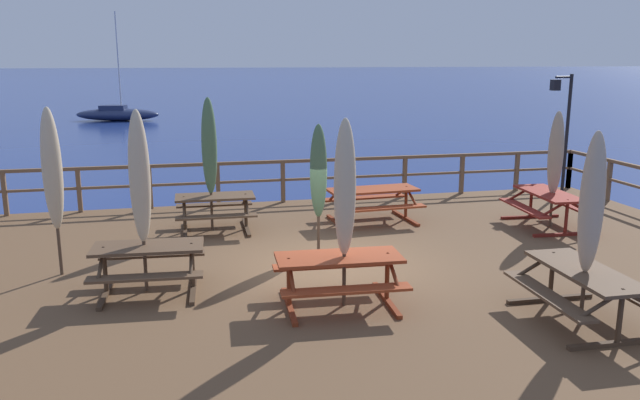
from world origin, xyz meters
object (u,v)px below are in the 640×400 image
picnic_table_back_right (548,202)px  sailboat_distant (117,114)px  picnic_table_mid_centre (339,269)px  patio_umbrella_tall_back_right (345,189)px  picnic_table_front_right (215,205)px  picnic_table_mid_right (372,198)px  patio_umbrella_tall_mid_left (318,172)px  patio_umbrella_tall_mid_right (140,178)px  patio_umbrella_short_back (52,170)px  picnic_table_mid_left (149,259)px  lamp_post_hooked (563,116)px  patio_umbrella_tall_back_left (592,204)px  patio_umbrella_short_mid (556,154)px  patio_umbrella_short_front (209,147)px  picnic_table_front_left (584,284)px

picnic_table_back_right → sailboat_distant: size_ratio=0.25×
picnic_table_mid_centre → patio_umbrella_tall_back_right: patio_umbrella_tall_back_right is taller
picnic_table_front_right → picnic_table_mid_right: bearing=-0.6°
picnic_table_mid_right → patio_umbrella_tall_mid_left: size_ratio=0.85×
patio_umbrella_tall_back_right → patio_umbrella_tall_mid_left: 2.69m
patio_umbrella_tall_mid_right → patio_umbrella_short_back: (-1.45, 1.12, -0.01)m
patio_umbrella_tall_mid_left → picnic_table_mid_left: bearing=-154.2°
picnic_table_mid_centre → lamp_post_hooked: size_ratio=0.60×
picnic_table_mid_right → patio_umbrella_tall_back_left: bearing=-79.1°
sailboat_distant → patio_umbrella_short_mid: bearing=-71.6°
patio_umbrella_tall_mid_right → patio_umbrella_short_mid: size_ratio=1.14×
patio_umbrella_tall_back_left → picnic_table_back_right: bearing=62.8°
picnic_table_front_right → patio_umbrella_short_front: patio_umbrella_short_front is taller
patio_umbrella_tall_mid_left → patio_umbrella_tall_mid_right: bearing=-155.6°
picnic_table_front_left → picnic_table_mid_right: bearing=101.6°
picnic_table_front_left → patio_umbrella_tall_back_left: (-0.06, -0.08, 1.15)m
picnic_table_back_right → patio_umbrella_tall_mid_right: patio_umbrella_tall_mid_right is taller
picnic_table_mid_left → patio_umbrella_tall_mid_right: 1.28m
patio_umbrella_tall_back_left → lamp_post_hooked: bearing=59.2°
patio_umbrella_short_mid → lamp_post_hooked: 3.79m
picnic_table_mid_centre → patio_umbrella_tall_mid_left: (0.28, 2.64, 0.99)m
patio_umbrella_tall_mid_right → patio_umbrella_tall_back_right: bearing=-23.5°
patio_umbrella_short_front → lamp_post_hooked: bearing=10.4°
patio_umbrella_short_back → lamp_post_hooked: 12.73m
picnic_table_mid_right → patio_umbrella_tall_mid_left: patio_umbrella_tall_mid_left is taller
picnic_table_back_right → patio_umbrella_tall_mid_left: patio_umbrella_tall_mid_left is taller
patio_umbrella_short_back → lamp_post_hooked: (12.05, 4.07, 0.30)m
picnic_table_front_left → patio_umbrella_tall_mid_right: bearing=156.8°
picnic_table_front_left → patio_umbrella_short_back: bearing=153.6°
patio_umbrella_short_back → patio_umbrella_short_front: patio_umbrella_short_back is taller
picnic_table_back_right → patio_umbrella_tall_back_right: patio_umbrella_tall_back_right is taller
lamp_post_hooked → sailboat_distant: size_ratio=0.41×
picnic_table_mid_left → sailboat_distant: (-3.76, 38.74, -0.92)m
patio_umbrella_short_mid → picnic_table_mid_left: bearing=-165.5°
picnic_table_back_right → patio_umbrella_tall_back_left: 5.50m
picnic_table_mid_centre → patio_umbrella_short_mid: size_ratio=0.76×
picnic_table_front_right → lamp_post_hooked: bearing=10.9°
patio_umbrella_tall_mid_left → sailboat_distant: (-6.80, 37.26, -1.92)m
picnic_table_mid_right → patio_umbrella_short_back: 6.74m
picnic_table_mid_left → patio_umbrella_short_mid: patio_umbrella_short_mid is taller
picnic_table_mid_centre → patio_umbrella_tall_back_right: (0.07, -0.03, 1.22)m
picnic_table_front_left → patio_umbrella_short_mid: (2.47, 4.68, 1.05)m
picnic_table_front_left → lamp_post_hooked: (4.61, 7.76, 1.55)m
picnic_table_back_right → picnic_table_mid_centre: size_ratio=1.02×
patio_umbrella_tall_mid_right → patio_umbrella_tall_back_right: 3.16m
sailboat_distant → picnic_table_mid_centre: bearing=-80.7°
patio_umbrella_short_mid → patio_umbrella_short_front: size_ratio=0.89×
patio_umbrella_short_back → lamp_post_hooked: size_ratio=0.89×
picnic_table_mid_centre → patio_umbrella_tall_mid_left: size_ratio=0.78×
sailboat_distant → patio_umbrella_tall_back_right: bearing=-80.6°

